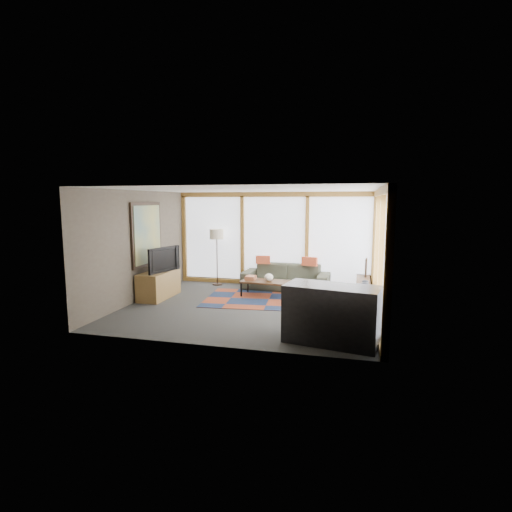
% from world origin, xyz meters
% --- Properties ---
extents(ground, '(5.50, 5.50, 0.00)m').
position_xyz_m(ground, '(0.00, 0.00, 0.00)').
color(ground, '#292926').
rests_on(ground, ground).
extents(room_envelope, '(5.52, 5.02, 2.62)m').
position_xyz_m(room_envelope, '(0.49, 0.56, 1.54)').
color(room_envelope, '#453B32').
rests_on(room_envelope, ground).
extents(rug, '(3.20, 2.22, 0.01)m').
position_xyz_m(rug, '(0.23, 0.75, 0.01)').
color(rug, maroon).
rests_on(rug, ground).
extents(sofa, '(2.33, 0.99, 0.67)m').
position_xyz_m(sofa, '(0.43, 1.95, 0.33)').
color(sofa, '#333729').
rests_on(sofa, ground).
extents(pillow_left, '(0.41, 0.18, 0.22)m').
position_xyz_m(pillow_left, '(-0.21, 2.00, 0.78)').
color(pillow_left, '#BC4828').
rests_on(pillow_left, sofa).
extents(pillow_right, '(0.43, 0.21, 0.23)m').
position_xyz_m(pillow_right, '(1.05, 1.97, 0.78)').
color(pillow_right, '#BC4828').
rests_on(pillow_right, sofa).
extents(floor_lamp, '(0.40, 0.40, 1.58)m').
position_xyz_m(floor_lamp, '(-1.56, 2.09, 0.79)').
color(floor_lamp, '#312217').
rests_on(floor_lamp, ground).
extents(coffee_table, '(1.21, 0.66, 0.39)m').
position_xyz_m(coffee_table, '(0.07, 1.08, 0.19)').
color(coffee_table, '#312012').
rests_on(coffee_table, ground).
extents(book_stack, '(0.24, 0.30, 0.10)m').
position_xyz_m(book_stack, '(-0.32, 1.12, 0.44)').
color(book_stack, '#995332').
rests_on(book_stack, coffee_table).
extents(vase, '(0.25, 0.25, 0.19)m').
position_xyz_m(vase, '(0.16, 1.05, 0.49)').
color(vase, silver).
rests_on(vase, coffee_table).
extents(bookshelf, '(0.35, 1.95, 0.49)m').
position_xyz_m(bookshelf, '(2.43, 1.05, 0.24)').
color(bookshelf, '#312012').
rests_on(bookshelf, ground).
extents(bowl_a, '(0.23, 0.23, 0.09)m').
position_xyz_m(bowl_a, '(2.44, 0.55, 0.53)').
color(bowl_a, black).
rests_on(bowl_a, bookshelf).
extents(bowl_b, '(0.16, 0.16, 0.08)m').
position_xyz_m(bowl_b, '(2.45, 0.88, 0.53)').
color(bowl_b, black).
rests_on(bowl_b, bookshelf).
extents(shelf_picture, '(0.06, 0.34, 0.45)m').
position_xyz_m(shelf_picture, '(2.48, 1.80, 0.71)').
color(shelf_picture, black).
rests_on(shelf_picture, bookshelf).
extents(tv_console, '(0.54, 1.31, 0.65)m').
position_xyz_m(tv_console, '(-2.43, 0.30, 0.33)').
color(tv_console, brown).
rests_on(tv_console, ground).
extents(television, '(0.40, 1.06, 0.61)m').
position_xyz_m(television, '(-2.34, 0.27, 0.96)').
color(television, black).
rests_on(television, tv_console).
extents(bar_counter, '(1.65, 1.00, 0.97)m').
position_xyz_m(bar_counter, '(1.88, -1.85, 0.49)').
color(bar_counter, black).
rests_on(bar_counter, ground).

